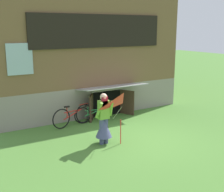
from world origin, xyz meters
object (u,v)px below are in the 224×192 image
at_px(person, 104,123).
at_px(bicycle_red, 73,116).
at_px(kite, 124,105).
at_px(bicycle_green, 93,114).

distance_m(person, bicycle_red, 2.20).
xyz_separation_m(kite, bicycle_red, (-0.56, 2.66, -0.94)).
xyz_separation_m(kite, bicycle_green, (0.30, 2.65, -0.99)).
distance_m(bicycle_green, bicycle_red, 0.86).
relative_size(kite, bicycle_red, 0.93).
relative_size(person, bicycle_red, 0.94).
height_order(person, bicycle_red, person).
xyz_separation_m(person, bicycle_red, (-0.13, 2.17, -0.31)).
distance_m(kite, bicycle_green, 2.84).
bearing_deg(bicycle_red, kite, -89.66).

